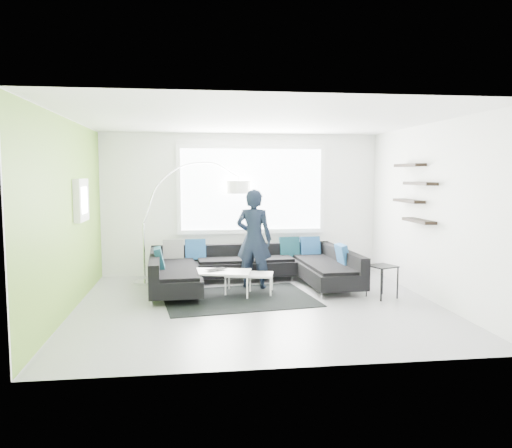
{
  "coord_description": "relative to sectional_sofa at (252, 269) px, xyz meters",
  "views": [
    {
      "loc": [
        -1.01,
        -7.4,
        2.0
      ],
      "look_at": [
        0.08,
        0.9,
        1.16
      ],
      "focal_mm": 35.0,
      "sensor_mm": 36.0,
      "label": 1
    }
  ],
  "objects": [
    {
      "name": "person",
      "position": [
        0.04,
        -0.01,
        0.54
      ],
      "size": [
        0.94,
        0.88,
        1.74
      ],
      "primitive_type": "imported",
      "rotation": [
        0.0,
        0.0,
        2.74
      ],
      "color": "black",
      "rests_on": "ground"
    },
    {
      "name": "sectional_sofa",
      "position": [
        0.0,
        0.0,
        0.0
      ],
      "size": [
        3.62,
        2.36,
        0.76
      ],
      "rotation": [
        0.0,
        0.0,
        0.05
      ],
      "color": "black",
      "rests_on": "ground"
    },
    {
      "name": "rug",
      "position": [
        -0.31,
        -0.74,
        -0.33
      ],
      "size": [
        2.57,
        2.02,
        0.01
      ],
      "primitive_type": "cube",
      "rotation": [
        0.0,
        0.0,
        0.14
      ],
      "color": "black",
      "rests_on": "ground"
    },
    {
      "name": "arc_lamp",
      "position": [
        -1.91,
        0.59,
        0.79
      ],
      "size": [
        2.21,
        1.15,
        2.24
      ],
      "primitive_type": null,
      "rotation": [
        0.0,
        0.0,
        0.17
      ],
      "color": "white",
      "rests_on": "ground"
    },
    {
      "name": "side_table",
      "position": [
        2.01,
        -0.98,
        -0.07
      ],
      "size": [
        0.5,
        0.5,
        0.53
      ],
      "primitive_type": "cube",
      "rotation": [
        0.0,
        0.0,
        0.37
      ],
      "color": "black",
      "rests_on": "ground"
    },
    {
      "name": "laptop",
      "position": [
        -0.62,
        -0.46,
        0.08
      ],
      "size": [
        0.58,
        0.56,
        0.03
      ],
      "primitive_type": "imported",
      "rotation": [
        0.0,
        0.0,
        0.54
      ],
      "color": "black",
      "rests_on": "coffee_table"
    },
    {
      "name": "room_shell",
      "position": [
        -0.0,
        -0.99,
        1.48
      ],
      "size": [
        5.54,
        5.04,
        2.82
      ],
      "color": "white",
      "rests_on": "ground"
    },
    {
      "name": "coffee_table",
      "position": [
        -0.33,
        -0.44,
        -0.13
      ],
      "size": [
        1.36,
        0.97,
        0.4
      ],
      "primitive_type": "cube",
      "rotation": [
        0.0,
        0.0,
        -0.22
      ],
      "color": "silver",
      "rests_on": "ground"
    },
    {
      "name": "ground",
      "position": [
        -0.04,
        -1.19,
        -0.33
      ],
      "size": [
        5.5,
        5.5,
        0.0
      ],
      "primitive_type": "plane",
      "color": "gray",
      "rests_on": "ground"
    }
  ]
}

